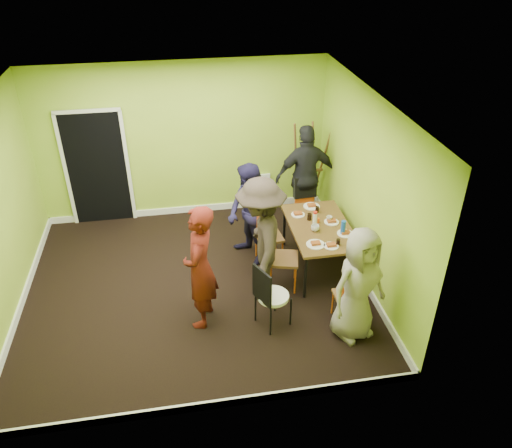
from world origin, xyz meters
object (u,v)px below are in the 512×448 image
Objects in this scene: chair_left_near at (277,253)px; chair_back_end at (305,193)px; orange_bottle at (318,220)px; thermos at (315,220)px; dining_table at (320,229)px; person_standing at (200,268)px; chair_bentwood at (269,294)px; chair_front_end at (350,295)px; easel at (310,169)px; blue_bottle at (343,228)px; person_back_end at (306,176)px; person_front_end at (358,285)px; person_left_far at (250,215)px; chair_left_far at (265,233)px; person_left_near at (261,240)px.

chair_left_near is 1.10× the size of chair_back_end.
thermos is at bearing -137.43° from orange_bottle.
person_standing is (-1.88, -0.92, 0.19)m from dining_table.
chair_bentwood is (-1.01, -1.17, -0.16)m from dining_table.
chair_front_end reaches higher than dining_table.
easel reaches higher than chair_left_near.
thermos is 0.46m from blue_bottle.
thermos reaches higher than chair_front_end.
person_back_end is (-0.14, 1.62, 0.06)m from blue_bottle.
chair_back_end is 0.52× the size of person_back_end.
chair_back_end is 2.73m from person_front_end.
thermos reaches higher than dining_table.
blue_bottle is 1.44m from person_left_far.
chair_front_end is 1.41m from thermos.
chair_left_far is 1.48m from chair_bentwood.
orange_bottle is at bearing 89.82° from dining_table.
person_front_end is (0.00, -0.18, 0.32)m from chair_front_end.
chair_left_far is at bearing 159.62° from dining_table.
person_front_end is at bearing -99.55° from blue_bottle.
person_standing reaches higher than dining_table.
blue_bottle is at bearing 91.26° from person_back_end.
person_back_end is (0.85, 1.71, 0.33)m from chair_left_near.
chair_back_end reaches higher than orange_bottle.
easel is at bearing 135.55° from chair_left_far.
person_left_far is (-0.00, 1.56, 0.29)m from chair_bentwood.
person_back_end is (0.12, 1.36, 0.22)m from dining_table.
person_standing reaches higher than orange_bottle.
person_back_end reaches higher than chair_bentwood.
dining_table is 1.14m from person_left_near.
chair_back_end is 1.39m from person_left_far.
chair_bentwood is 4.53× the size of thermos.
easel is 1.83m from person_left_far.
chair_bentwood is 0.53× the size of person_back_end.
chair_front_end is at bearing 52.41° from chair_left_near.
chair_back_end is 4.46× the size of thermos.
person_left_near is at bearing -154.11° from dining_table.
chair_back_end is 4.32× the size of blue_bottle.
chair_bentwood is at bearing -24.30° from person_left_far.
chair_left_near is 0.46m from person_left_near.
chair_left_far is at bearing 159.81° from thermos.
person_standing is 0.95× the size of person_left_near.
person_front_end is (-0.23, -3.18, -0.09)m from easel.
easel is 1.10× the size of person_left_far.
easel is (0.28, 1.68, 0.20)m from dining_table.
chair_bentwood is 12.19× the size of orange_bottle.
chair_front_end reaches higher than orange_bottle.
person_front_end is (1.93, -0.59, -0.08)m from person_standing.
person_back_end reaches higher than chair_left_near.
chair_front_end is 0.36m from person_front_end.
orange_bottle is at bearing 71.05° from person_front_end.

